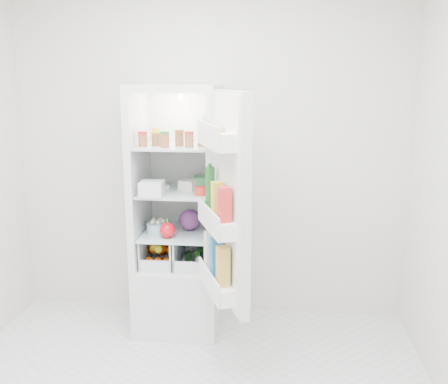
# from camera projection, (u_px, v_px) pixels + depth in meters

# --- Properties ---
(room_walls) EXTENTS (3.02, 3.02, 2.61)m
(room_walls) POSITION_uv_depth(u_px,v_px,m) (168.00, 134.00, 2.29)
(room_walls) COLOR silver
(room_walls) RESTS_ON ground
(refrigerator) EXTENTS (0.60, 0.60, 1.80)m
(refrigerator) POSITION_uv_depth(u_px,v_px,m) (179.00, 239.00, 3.73)
(refrigerator) COLOR silver
(refrigerator) RESTS_ON ground
(shelf_low) EXTENTS (0.49, 0.53, 0.01)m
(shelf_low) POSITION_uv_depth(u_px,v_px,m) (178.00, 232.00, 3.65)
(shelf_low) COLOR silver
(shelf_low) RESTS_ON refrigerator
(shelf_mid) EXTENTS (0.49, 0.53, 0.02)m
(shelf_mid) POSITION_uv_depth(u_px,v_px,m) (177.00, 191.00, 3.58)
(shelf_mid) COLOR silver
(shelf_mid) RESTS_ON refrigerator
(shelf_top) EXTENTS (0.49, 0.53, 0.02)m
(shelf_top) POSITION_uv_depth(u_px,v_px,m) (176.00, 145.00, 3.51)
(shelf_top) COLOR silver
(shelf_top) RESTS_ON refrigerator
(crisper_left) EXTENTS (0.23, 0.46, 0.22)m
(crisper_left) POSITION_uv_depth(u_px,v_px,m) (162.00, 249.00, 3.69)
(crisper_left) COLOR silver
(crisper_left) RESTS_ON refrigerator
(crisper_right) EXTENTS (0.23, 0.46, 0.22)m
(crisper_right) POSITION_uv_depth(u_px,v_px,m) (194.00, 250.00, 3.67)
(crisper_right) COLOR silver
(crisper_right) RESTS_ON refrigerator
(condiment_jars) EXTENTS (0.46, 0.32, 0.08)m
(condiment_jars) POSITION_uv_depth(u_px,v_px,m) (170.00, 140.00, 3.42)
(condiment_jars) COLOR #B21919
(condiment_jars) RESTS_ON shelf_top
(squeeze_bottle) EXTENTS (0.07, 0.07, 0.20)m
(squeeze_bottle) POSITION_uv_depth(u_px,v_px,m) (206.00, 130.00, 3.48)
(squeeze_bottle) COLOR white
(squeeze_bottle) RESTS_ON shelf_top
(tub_white) EXTENTS (0.16, 0.16, 0.10)m
(tub_white) POSITION_uv_depth(u_px,v_px,m) (152.00, 189.00, 3.39)
(tub_white) COLOR silver
(tub_white) RESTS_ON shelf_mid
(tub_cream) EXTENTS (0.15, 0.15, 0.07)m
(tub_cream) POSITION_uv_depth(u_px,v_px,m) (189.00, 185.00, 3.59)
(tub_cream) COLOR white
(tub_cream) RESTS_ON shelf_mid
(tin_red) EXTENTS (0.10, 0.10, 0.06)m
(tin_red) POSITION_uv_depth(u_px,v_px,m) (201.00, 191.00, 3.42)
(tin_red) COLOR red
(tin_red) RESTS_ON shelf_mid
(foil_tray) EXTENTS (0.17, 0.16, 0.04)m
(foil_tray) POSITION_uv_depth(u_px,v_px,m) (158.00, 187.00, 3.60)
(foil_tray) COLOR silver
(foil_tray) RESTS_ON shelf_mid
(tub_green) EXTENTS (0.11, 0.15, 0.09)m
(tub_green) POSITION_uv_depth(u_px,v_px,m) (202.00, 182.00, 3.63)
(tub_green) COLOR #479C55
(tub_green) RESTS_ON shelf_mid
(red_cabbage) EXTENTS (0.16, 0.16, 0.16)m
(red_cabbage) POSITION_uv_depth(u_px,v_px,m) (190.00, 220.00, 3.66)
(red_cabbage) COLOR #5B205E
(red_cabbage) RESTS_ON shelf_low
(bell_pepper) EXTENTS (0.11, 0.11, 0.11)m
(bell_pepper) POSITION_uv_depth(u_px,v_px,m) (168.00, 230.00, 3.49)
(bell_pepper) COLOR red
(bell_pepper) RESTS_ON shelf_low
(mushroom_bowl) EXTENTS (0.17, 0.17, 0.07)m
(mushroom_bowl) POSITION_uv_depth(u_px,v_px,m) (158.00, 228.00, 3.61)
(mushroom_bowl) COLOR #9CD0E9
(mushroom_bowl) RESTS_ON shelf_low
(citrus_pile) EXTENTS (0.20, 0.31, 0.16)m
(citrus_pile) POSITION_uv_depth(u_px,v_px,m) (161.00, 253.00, 3.68)
(citrus_pile) COLOR #F15B0C
(citrus_pile) RESTS_ON refrigerator
(veg_pile) EXTENTS (0.16, 0.30, 0.10)m
(veg_pile) POSITION_uv_depth(u_px,v_px,m) (195.00, 256.00, 3.68)
(veg_pile) COLOR #174416
(veg_pile) RESTS_ON refrigerator
(fridge_door) EXTENTS (0.36, 0.58, 1.30)m
(fridge_door) POSITION_uv_depth(u_px,v_px,m) (226.00, 206.00, 3.00)
(fridge_door) COLOR silver
(fridge_door) RESTS_ON refrigerator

